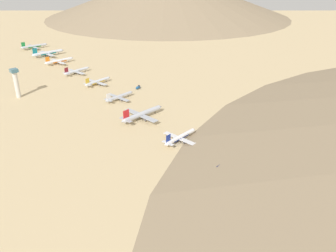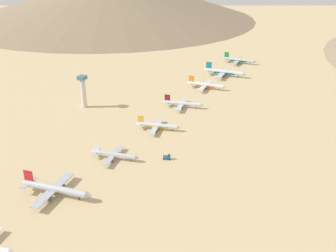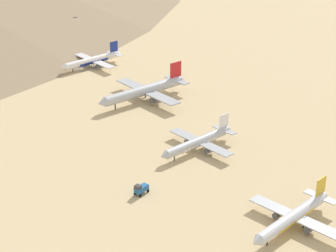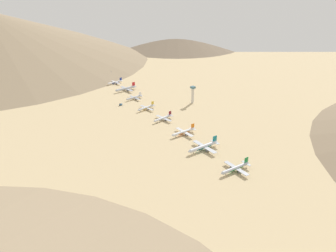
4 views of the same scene
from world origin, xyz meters
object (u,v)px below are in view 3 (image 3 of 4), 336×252
(parked_jet_3, at_px, (199,142))
(service_truck, at_px, (141,189))
(parked_jet_1, at_px, (93,60))
(parked_jet_4, at_px, (294,217))
(parked_jet_0, at_px, (53,35))
(parked_jet_2, at_px, (145,90))

(parked_jet_3, distance_m, service_truck, 38.62)
(parked_jet_1, distance_m, parked_jet_4, 169.21)
(parked_jet_0, distance_m, parked_jet_4, 224.43)
(parked_jet_1, distance_m, parked_jet_3, 110.55)
(parked_jet_2, xyz_separation_m, parked_jet_3, (12.45, 53.97, -1.23))
(parked_jet_0, relative_size, parked_jet_4, 1.03)
(parked_jet_0, distance_m, service_truck, 187.30)
(parked_jet_0, xyz_separation_m, parked_jet_1, (4.76, 55.12, -0.22))
(parked_jet_0, xyz_separation_m, parked_jet_4, (31.53, 222.20, -0.11))
(parked_jet_3, bearing_deg, parked_jet_4, 80.36)
(parked_jet_0, xyz_separation_m, parked_jet_2, (9.25, 110.39, 0.97))
(parked_jet_3, relative_size, service_truck, 6.80)
(parked_jet_3, bearing_deg, parked_jet_1, -98.82)
(parked_jet_1, bearing_deg, parked_jet_0, -94.93)
(parked_jet_2, bearing_deg, parked_jet_3, 77.01)
(parked_jet_0, relative_size, service_truck, 7.28)
(parked_jet_1, bearing_deg, parked_jet_4, 80.90)
(parked_jet_1, height_order, parked_jet_2, parked_jet_2)
(parked_jet_1, bearing_deg, service_truck, 66.70)
(parked_jet_0, height_order, parked_jet_1, parked_jet_0)
(parked_jet_0, bearing_deg, parked_jet_2, 85.21)
(parked_jet_2, bearing_deg, service_truck, 54.41)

